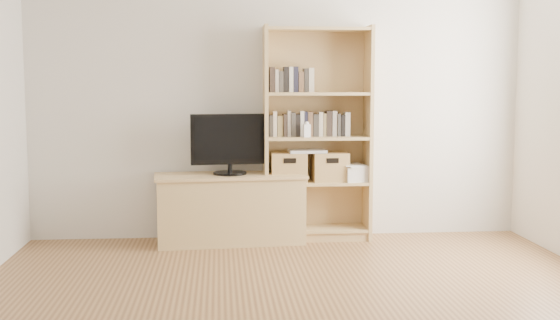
{
  "coord_description": "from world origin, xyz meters",
  "views": [
    {
      "loc": [
        -0.54,
        -3.9,
        1.43
      ],
      "look_at": [
        -0.03,
        1.9,
        0.78
      ],
      "focal_mm": 45.0,
      "sensor_mm": 36.0,
      "label": 1
    }
  ],
  "objects": [
    {
      "name": "basket_left",
      "position": [
        0.08,
        2.33,
        0.66
      ],
      "size": [
        0.32,
        0.27,
        0.26
      ],
      "primitive_type": "cube",
      "rotation": [
        0.0,
        0.0,
        -0.03
      ],
      "color": "#9C7746",
      "rests_on": "bookshelf"
    },
    {
      "name": "laptop",
      "position": [
        0.25,
        2.31,
        0.81
      ],
      "size": [
        0.34,
        0.24,
        0.03
      ],
      "primitive_type": "cube",
      "rotation": [
        0.0,
        0.0,
        0.04
      ],
      "color": "silver",
      "rests_on": "basket_left"
    },
    {
      "name": "magazine_stack",
      "position": [
        0.67,
        2.32,
        0.6
      ],
      "size": [
        0.23,
        0.31,
        0.13
      ],
      "primitive_type": "cube",
      "rotation": [
        0.0,
        0.0,
        0.15
      ],
      "color": "beige",
      "rests_on": "bookshelf"
    },
    {
      "name": "television",
      "position": [
        -0.45,
        2.26,
        0.88
      ],
      "size": [
        0.69,
        0.12,
        0.54
      ],
      "primitive_type": "cube",
      "rotation": [
        0.0,
        0.0,
        0.1
      ],
      "color": "black",
      "rests_on": "tv_stand"
    },
    {
      "name": "front_wall",
      "position": [
        0.0,
        -2.5,
        1.3
      ],
      "size": [
        4.5,
        0.02,
        2.6
      ],
      "primitive_type": "cube",
      "color": "silver",
      "rests_on": "floor"
    },
    {
      "name": "tv_stand",
      "position": [
        -0.45,
        2.26,
        0.29
      ],
      "size": [
        1.32,
        0.59,
        0.59
      ],
      "primitive_type": "cube",
      "rotation": [
        0.0,
        0.0,
        0.08
      ],
      "color": "tan",
      "rests_on": "floor"
    },
    {
      "name": "books_row_upper",
      "position": [
        0.13,
        2.35,
        1.43
      ],
      "size": [
        0.37,
        0.14,
        0.19
      ],
      "primitive_type": "cube",
      "rotation": [
        0.0,
        0.0,
        0.0
      ],
      "color": "#332E29",
      "rests_on": "bookshelf"
    },
    {
      "name": "baby_monitor",
      "position": [
        0.23,
        2.22,
        1.0
      ],
      "size": [
        0.07,
        0.05,
        0.11
      ],
      "primitive_type": "cube",
      "rotation": [
        0.0,
        0.0,
        0.21
      ],
      "color": "white",
      "rests_on": "bookshelf"
    },
    {
      "name": "back_wall",
      "position": [
        0.0,
        2.5,
        1.3
      ],
      "size": [
        4.5,
        0.02,
        2.6
      ],
      "primitive_type": "cube",
      "color": "silver",
      "rests_on": "floor"
    },
    {
      "name": "bookshelf",
      "position": [
        0.34,
        2.33,
        0.96
      ],
      "size": [
        0.96,
        0.35,
        1.92
      ],
      "primitive_type": "cube",
      "rotation": [
        0.0,
        0.0,
        -0.01
      ],
      "color": "tan",
      "rests_on": "floor"
    },
    {
      "name": "basket_right",
      "position": [
        0.46,
        2.32,
        0.66
      ],
      "size": [
        0.32,
        0.27,
        0.26
      ],
      "primitive_type": "cube",
      "rotation": [
        0.0,
        0.0,
        0.02
      ],
      "color": "#9C7746",
      "rests_on": "bookshelf"
    },
    {
      "name": "books_row_mid",
      "position": [
        0.34,
        2.35,
        1.04
      ],
      "size": [
        0.75,
        0.17,
        0.2
      ],
      "primitive_type": "cube",
      "rotation": [
        0.0,
        0.0,
        0.03
      ],
      "color": "#332E29",
      "rests_on": "bookshelf"
    }
  ]
}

